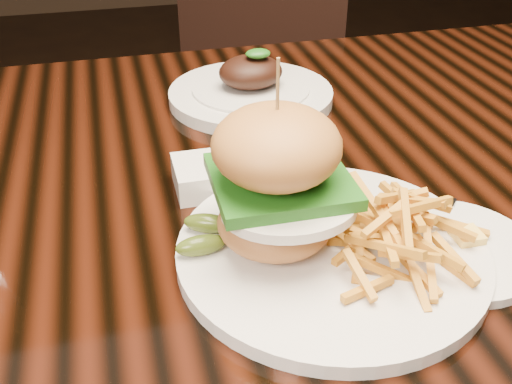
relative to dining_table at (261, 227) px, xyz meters
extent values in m
cube|color=black|center=(0.00, 0.00, 0.06)|extent=(1.60, 0.90, 0.04)
cylinder|color=silver|center=(0.03, -0.17, 0.08)|extent=(0.30, 0.30, 0.01)
ellipsoid|color=#A46A35|center=(-0.03, -0.15, 0.12)|extent=(0.11, 0.11, 0.05)
ellipsoid|color=silver|center=(-0.02, -0.17, 0.15)|extent=(0.12, 0.10, 0.01)
ellipsoid|color=orange|center=(0.00, -0.18, 0.15)|extent=(0.02, 0.02, 0.01)
cube|color=#26711C|center=(-0.03, -0.15, 0.16)|extent=(0.13, 0.12, 0.01)
ellipsoid|color=#9F622C|center=(-0.03, -0.15, 0.20)|extent=(0.12, 0.12, 0.07)
cylinder|color=olive|center=(-0.03, -0.15, 0.23)|extent=(0.00, 0.00, 0.09)
ellipsoid|color=#364813|center=(-0.10, -0.15, 0.10)|extent=(0.05, 0.02, 0.02)
ellipsoid|color=#364813|center=(-0.08, -0.11, 0.10)|extent=(0.05, 0.04, 0.02)
cylinder|color=silver|center=(0.15, -0.19, 0.08)|extent=(0.16, 0.16, 0.01)
cube|color=#FDCF52|center=(0.16, -0.19, 0.09)|extent=(0.03, 0.03, 0.01)
cube|color=silver|center=(0.14, -0.17, 0.09)|extent=(0.10, 0.11, 0.00)
cube|color=silver|center=(-0.07, -0.01, 0.09)|extent=(0.08, 0.08, 0.03)
cylinder|color=silver|center=(0.04, 0.21, 0.09)|extent=(0.24, 0.24, 0.02)
cylinder|color=silver|center=(0.04, 0.21, 0.09)|extent=(0.17, 0.17, 0.02)
ellipsoid|color=black|center=(0.04, 0.21, 0.12)|extent=(0.09, 0.08, 0.05)
ellipsoid|color=#26711C|center=(0.05, 0.20, 0.15)|extent=(0.04, 0.03, 0.01)
cube|color=black|center=(0.18, 0.80, -0.22)|extent=(0.61, 0.61, 0.06)
cylinder|color=black|center=(-0.07, 0.70, -0.45)|extent=(0.04, 0.04, 0.45)
cylinder|color=black|center=(0.28, 0.55, -0.45)|extent=(0.04, 0.04, 0.45)
cylinder|color=black|center=(0.08, 1.05, -0.45)|extent=(0.04, 0.04, 0.45)
cylinder|color=black|center=(0.43, 0.90, -0.45)|extent=(0.04, 0.04, 0.45)
camera|label=1|loc=(-0.16, -0.59, 0.45)|focal=42.00mm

